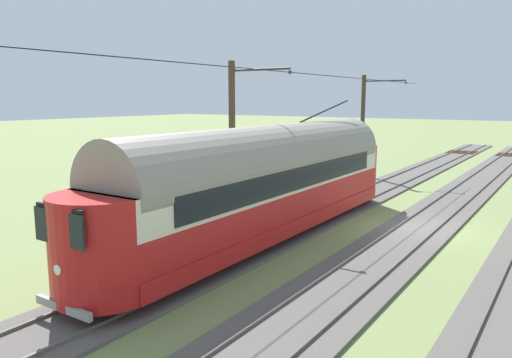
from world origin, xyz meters
TOP-DOWN VIEW (x-y plane):
  - ground_plane at (0.00, 0.00)m, footprint 220.00×220.00m
  - track_adjacent_siding at (0.00, -0.31)m, footprint 2.80×80.00m
  - track_third_siding at (4.36, -0.31)m, footprint 2.80×80.00m
  - vintage_streetcar at (4.36, 4.61)m, footprint 2.65×17.89m
  - catenary_pole_foreground at (7.06, -11.62)m, footprint 3.01×0.28m
  - catenary_pole_mid_near at (7.06, 3.13)m, footprint 3.01×0.28m
  - overhead_wire_run at (4.43, 2.39)m, footprint 2.80×33.50m
  - spare_tie_stack at (8.35, -6.89)m, footprint 2.40×2.40m

SIDE VIEW (x-z plane):
  - ground_plane at x=0.00m, z-range 0.00..0.00m
  - track_adjacent_siding at x=0.00m, z-range -0.04..0.14m
  - track_third_siding at x=4.36m, z-range -0.04..0.14m
  - spare_tie_stack at x=8.35m, z-range 0.00..0.54m
  - vintage_streetcar at x=4.36m, z-range -0.24..4.77m
  - catenary_pole_foreground at x=7.06m, z-range 0.17..6.97m
  - catenary_pole_mid_near at x=7.06m, z-range 0.17..6.97m
  - overhead_wire_run at x=4.43m, z-range 6.17..6.35m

